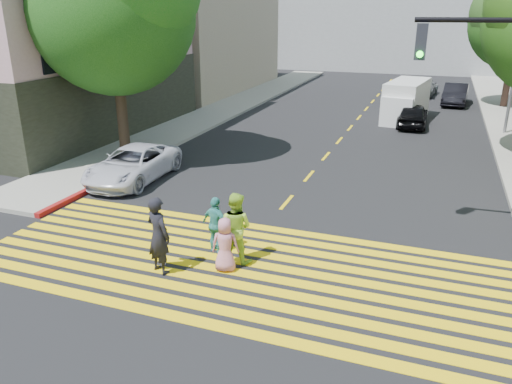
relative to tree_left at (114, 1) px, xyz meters
The scene contains 18 objects.
ground 13.38m from the tree_left, 47.11° to the right, with size 120.00×120.00×0.00m, color black.
sidewalk_left 14.83m from the tree_left, 92.17° to the left, with size 3.00×40.00×0.15m, color gray.
curb_red 6.93m from the tree_left, 67.23° to the right, with size 0.20×8.00×0.16m, color maroon.
crosswalk 12.59m from the tree_left, 42.52° to the right, with size 13.40×5.30×0.01m.
lane_line 17.26m from the tree_left, 60.09° to the left, with size 0.12×34.40×0.01m.
building_left_pink 8.89m from the tree_left, 157.02° to the left, with size 12.10×14.10×11.00m.
building_left_tan 21.03m from the tree_left, 112.43° to the left, with size 12.00×16.00×10.00m, color tan.
backdrop_block 40.20m from the tree_left, 78.53° to the left, with size 30.00×8.00×12.00m, color gray.
tree_left is the anchor object (origin of this frame).
pedestrian_man 11.76m from the tree_left, 51.88° to the right, with size 0.72×0.47×1.96m, color black.
pedestrian_woman 11.94m from the tree_left, 41.41° to the right, with size 0.90×0.70×1.85m, color #A6D93C.
pedestrian_child 12.36m from the tree_left, 43.79° to the right, with size 0.68×0.44×1.39m, color #C37790.
pedestrian_extra 11.40m from the tree_left, 42.71° to the right, with size 0.90×0.38×1.54m, color teal.
white_sedan 6.52m from the tree_left, 51.82° to the right, with size 2.10×4.56×1.27m, color silver.
dark_car_near 16.64m from the tree_left, 44.53° to the left, with size 1.55×3.85×1.31m, color black.
silver_car 25.66m from the tree_left, 63.49° to the left, with size 1.79×4.40×1.28m, color gray.
dark_car_parked 23.99m from the tree_left, 54.92° to the left, with size 1.51×4.32×1.42m, color black.
white_van 17.18m from the tree_left, 49.61° to the left, with size 2.44×5.01×2.27m.
Camera 1 is at (4.43, -9.05, 6.10)m, focal length 35.00 mm.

